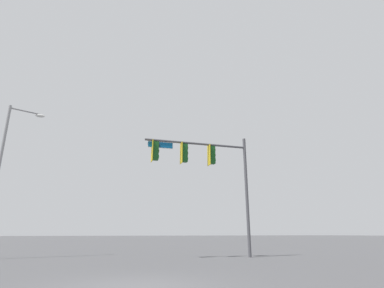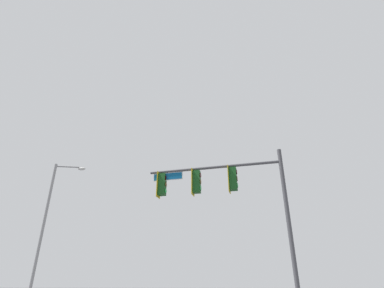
% 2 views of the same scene
% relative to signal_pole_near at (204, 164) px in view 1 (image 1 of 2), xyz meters
% --- Properties ---
extents(ground_plane, '(400.00, 400.00, 0.00)m').
position_rel_signal_pole_near_xyz_m(ground_plane, '(5.46, 8.10, -5.41)').
color(ground_plane, '#474749').
extents(signal_pole_near, '(6.53, 0.83, 7.28)m').
position_rel_signal_pole_near_xyz_m(signal_pole_near, '(0.00, 0.00, 0.00)').
color(signal_pole_near, '#47474C').
rests_on(signal_pole_near, ground_plane).
extents(street_lamp, '(2.03, 0.75, 8.96)m').
position_rel_signal_pole_near_xyz_m(street_lamp, '(11.32, -3.63, -0.31)').
color(street_lamp, gray).
rests_on(street_lamp, ground_plane).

